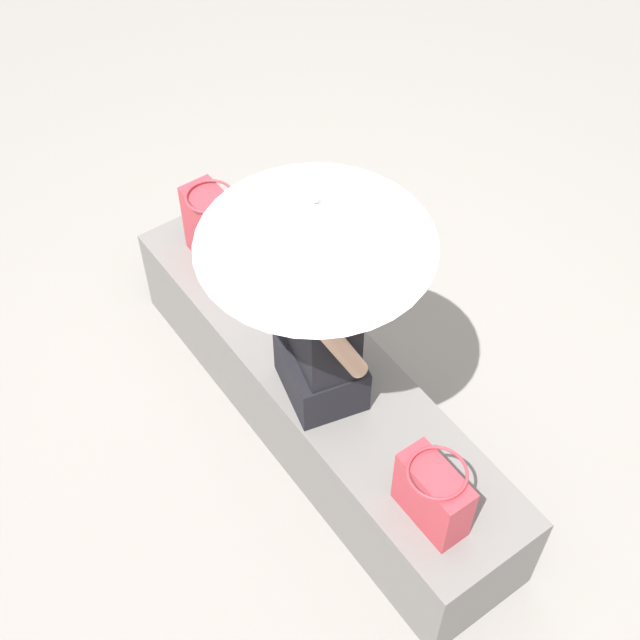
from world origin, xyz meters
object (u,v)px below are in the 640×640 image
tote_bag_canvas (213,228)px  handbag_black (433,494)px  person_seated (321,327)px  parasol (316,223)px

tote_bag_canvas → handbag_black: bearing=177.9°
person_seated → parasol: parasol is taller
person_seated → parasol: size_ratio=0.79×
parasol → person_seated: bearing=-46.5°
person_seated → handbag_black: size_ratio=2.94×
person_seated → parasol: bearing=133.5°
person_seated → tote_bag_canvas: person_seated is taller
handbag_black → parasol: bearing=5.5°
handbag_black → tote_bag_canvas: size_ratio=0.81×
parasol → handbag_black: size_ratio=3.70×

